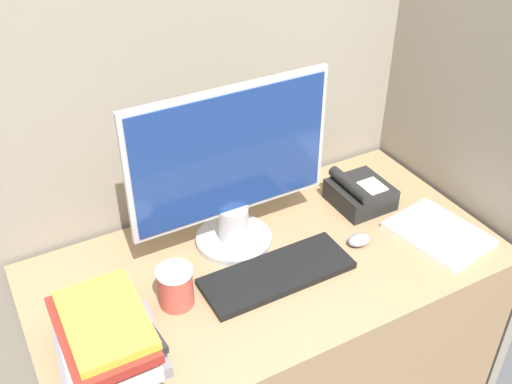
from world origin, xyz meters
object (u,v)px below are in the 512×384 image
keyboard (277,274)px  desk_telephone (359,193)px  mouse (359,240)px  book_stack (107,338)px  monitor (232,175)px  coffee_cup (176,287)px

keyboard → desk_telephone: size_ratio=2.34×
keyboard → mouse: size_ratio=5.82×
book_stack → desk_telephone: 0.91m
book_stack → mouse: bearing=4.3°
mouse → book_stack: bearing=-175.7°
mouse → desk_telephone: desk_telephone is taller
keyboard → book_stack: (-0.49, -0.05, 0.06)m
monitor → desk_telephone: monitor is taller
monitor → coffee_cup: (-0.24, -0.15, -0.18)m
coffee_cup → monitor: bearing=32.2°
coffee_cup → book_stack: size_ratio=0.37×
keyboard → mouse: 0.28m
coffee_cup → book_stack: 0.23m
desk_telephone → keyboard: bearing=-157.4°
monitor → coffee_cup: bearing=-147.8°
monitor → mouse: 0.43m
book_stack → desk_telephone: (0.89, 0.22, -0.03)m
monitor → desk_telephone: (0.44, -0.03, -0.19)m
keyboard → desk_telephone: desk_telephone is taller
mouse → book_stack: size_ratio=0.24×
coffee_cup → book_stack: (-0.21, -0.09, 0.01)m
book_stack → keyboard: bearing=6.2°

